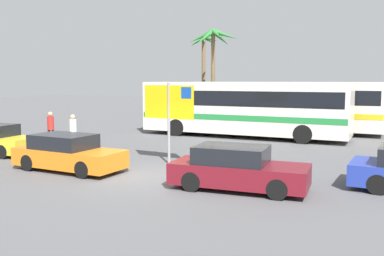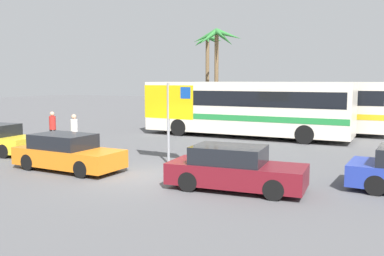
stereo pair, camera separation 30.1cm
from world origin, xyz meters
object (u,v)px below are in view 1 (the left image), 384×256
Objects in this scene: bus_front_coach at (243,106)px; ferry_sign at (170,105)px; pedestrian_crossing_lot at (51,126)px; car_maroon at (237,169)px; bus_rear_coach at (284,104)px; car_orange at (68,153)px; pedestrian_by_bus at (73,130)px.

ferry_sign is (0.01, -8.86, 0.54)m from bus_front_coach.
pedestrian_crossing_lot is (-7.45, 1.34, -1.30)m from ferry_sign.
bus_front_coach is 6.85× the size of pedestrian_crossing_lot.
car_maroon is at bearing -31.41° from ferry_sign.
bus_rear_coach is at bearing 86.35° from ferry_sign.
bus_front_coach is 3.95m from bus_rear_coach.
ferry_sign reaches higher than car_orange.
bus_rear_coach is 2.82× the size of car_maroon.
bus_front_coach is 2.81× the size of car_orange.
pedestrian_by_bus is (-5.31, -8.32, -0.75)m from bus_front_coach.
bus_rear_coach reaches higher than car_orange.
pedestrian_crossing_lot is at bearing -128.78° from bus_rear_coach.
bus_front_coach is at bearing 78.29° from car_orange.
car_maroon is 9.54m from pedestrian_by_bus.
pedestrian_crossing_lot is at bearing 173.04° from ferry_sign.
bus_rear_coach is at bearing 93.58° from car_maroon.
pedestrian_crossing_lot is 1.00× the size of pedestrian_by_bus.
car_maroon is (3.69, -2.55, -1.69)m from ferry_sign.
pedestrian_by_bus is (-9.01, 3.09, 0.40)m from car_maroon.
pedestrian_by_bus is (-6.84, -11.97, -0.75)m from bus_rear_coach.
ferry_sign is 1.84× the size of pedestrian_crossing_lot.
pedestrian_by_bus is (-2.50, 3.18, 0.40)m from car_orange.
car_maroon is 6.52m from car_orange.
bus_front_coach reaches higher than car_maroon.
bus_rear_coach is 6.83× the size of pedestrian_by_bus.
pedestrian_by_bus is at bearing -119.75° from bus_rear_coach.
pedestrian_crossing_lot reaches higher than car_maroon.
ferry_sign is 7.68m from pedestrian_crossing_lot.
bus_rear_coach reaches higher than car_maroon.
pedestrian_crossing_lot is at bearing 142.27° from pedestrian_by_bus.
bus_rear_coach is 13.80m from pedestrian_by_bus.
car_orange is at bearing -68.76° from pedestrian_by_bus.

